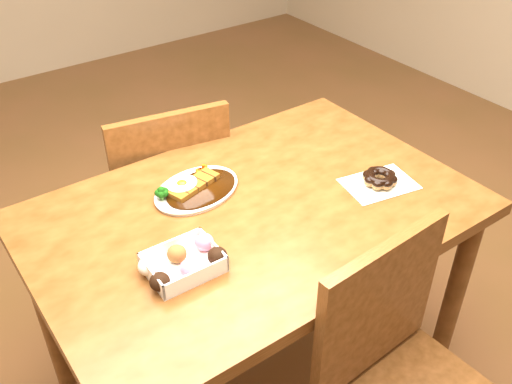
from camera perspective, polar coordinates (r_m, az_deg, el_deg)
ground at (r=2.10m, az=-0.15°, el=-18.09°), size 6.00×6.00×0.00m
table at (r=1.62m, az=-0.18°, el=-4.37°), size 1.20×0.80×0.75m
chair_far at (r=2.09m, az=-8.97°, el=-0.38°), size 0.49×0.49×0.87m
katsu_curry_plate at (r=1.62m, az=-6.15°, el=0.39°), size 0.30×0.24×0.05m
donut_box at (r=1.37m, az=-7.30°, el=-6.95°), size 0.20×0.14×0.05m
pon_de_ring at (r=1.68m, az=12.27°, el=1.33°), size 0.23×0.18×0.04m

